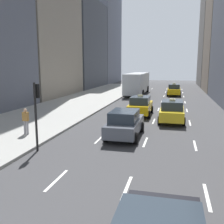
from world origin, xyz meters
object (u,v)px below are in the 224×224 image
taxi_lead (172,111)px  taxi_third (174,90)px  pedestrian_far_walking (26,120)px  sedan_black_near (125,123)px  taxi_second (140,106)px  traffic_light_pole (36,105)px  city_bus (137,83)px

taxi_lead → taxi_third: bearing=90.0°
pedestrian_far_walking → taxi_lead: bearing=36.7°
taxi_third → sedan_black_near: size_ratio=0.97×
taxi_second → taxi_lead: bearing=-38.5°
pedestrian_far_walking → traffic_light_pole: bearing=-47.6°
pedestrian_far_walking → traffic_light_pole: traffic_light_pole is taller
taxi_lead → city_bus: bearing=105.9°
taxi_lead → taxi_third: 18.81m
taxi_lead → pedestrian_far_walking: (-8.87, -6.60, 0.19)m
taxi_lead → traffic_light_pole: 11.30m
taxi_second → taxi_third: 16.82m
city_bus → traffic_light_pole: bearing=-92.3°
city_bus → pedestrian_far_walking: (-3.26, -26.29, -0.72)m
taxi_lead → sedan_black_near: taxi_lead is taller
taxi_lead → traffic_light_pole: bearing=-127.1°
taxi_third → city_bus: city_bus is taller
taxi_second → taxi_third: same height
taxi_second → taxi_third: (2.80, 16.58, 0.00)m
sedan_black_near → traffic_light_pole: (-3.95, -3.70, 1.54)m
pedestrian_far_walking → city_bus: bearing=82.9°
taxi_second → taxi_third: bearing=80.4°
taxi_third → city_bus: bearing=171.2°
taxi_lead → taxi_third: (0.00, 18.81, 0.00)m
sedan_black_near → taxi_third: bearing=83.4°
pedestrian_far_walking → traffic_light_pole: (2.12, -2.33, 1.34)m
sedan_black_near → city_bus: city_bus is taller
city_bus → pedestrian_far_walking: 26.50m
taxi_second → pedestrian_far_walking: 10.72m
taxi_third → pedestrian_far_walking: (-8.87, -25.42, 0.19)m
city_bus → traffic_light_pole: traffic_light_pole is taller
city_bus → pedestrian_far_walking: bearing=-97.1°
pedestrian_far_walking → traffic_light_pole: 3.42m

